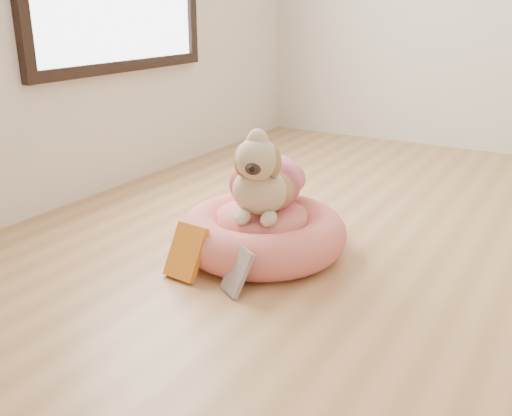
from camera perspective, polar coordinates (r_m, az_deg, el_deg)
The scene contains 5 objects.
floor at distance 2.27m, azimuth 20.04°, elevation -7.58°, with size 4.50×4.50×0.00m, color #AA7A47.
pet_bed at distance 2.39m, azimuth 0.61°, elevation -2.51°, with size 0.71×0.71×0.18m.
dog at distance 2.33m, azimuth 0.88°, elevation 4.20°, with size 0.35×0.52×0.38m, color brown, non-canonical shape.
book_yellow at distance 2.20m, azimuth -7.01°, elevation -4.40°, with size 0.14×0.03×0.21m, color gold.
book_white at distance 2.07m, azimuth -1.88°, elevation -6.33°, with size 0.11×0.02×0.17m, color white.
Camera 1 is at (0.29, -2.02, 0.99)m, focal length 40.00 mm.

